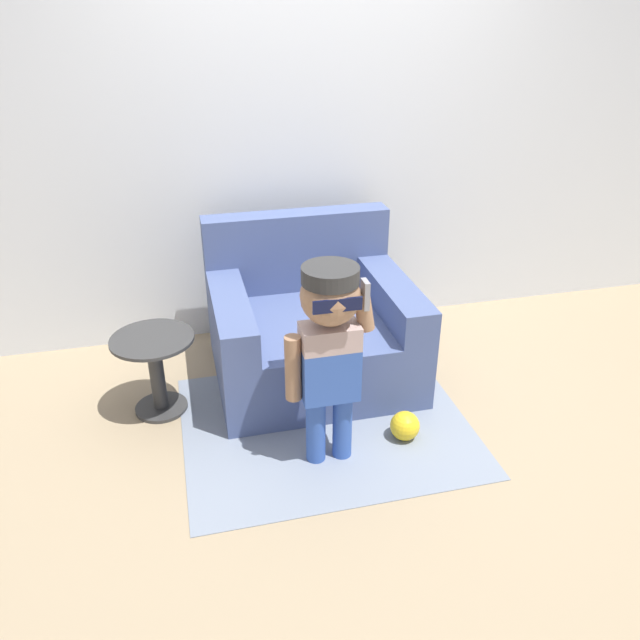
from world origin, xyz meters
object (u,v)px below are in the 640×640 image
(armchair, at_px, (310,327))
(person_child, at_px, (329,337))
(toy_ball, at_px, (405,426))
(side_table, at_px, (156,367))

(armchair, xyz_separation_m, person_child, (-0.10, -0.80, 0.38))
(person_child, height_order, toy_ball, person_child)
(armchair, height_order, toy_ball, armchair)
(armchair, bearing_deg, side_table, -167.68)
(side_table, distance_m, toy_ball, 1.35)
(armchair, bearing_deg, toy_ball, -66.91)
(person_child, bearing_deg, toy_ball, 6.74)
(armchair, relative_size, side_table, 2.50)
(armchair, bearing_deg, person_child, -96.76)
(toy_ball, bearing_deg, person_child, -173.26)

